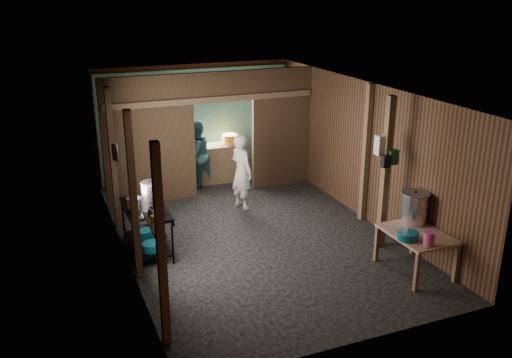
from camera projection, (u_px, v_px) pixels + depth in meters
name	position (u px, v px, depth m)	size (l,w,h in m)	color
floor	(252.00, 233.00, 9.92)	(4.50, 7.00, 0.00)	black
ceiling	(251.00, 90.00, 9.06)	(4.50, 7.00, 0.00)	#44413F
wall_back	(195.00, 121.00, 12.55)	(4.50, 0.00, 2.60)	brown
wall_front	(362.00, 249.00, 6.43)	(4.50, 0.00, 2.60)	brown
wall_left	(120.00, 181.00, 8.69)	(0.00, 7.00, 2.60)	brown
wall_right	(363.00, 151.00, 10.29)	(0.00, 7.00, 2.60)	brown
partition_left	(149.00, 141.00, 10.94)	(1.85, 0.10, 2.60)	#4F3820
partition_right	(281.00, 128.00, 11.98)	(1.35, 0.10, 2.60)	#4F3820
partition_header	(223.00, 86.00, 11.18)	(1.30, 0.10, 0.60)	#4F3820
turquoise_panel	(196.00, 124.00, 12.52)	(4.40, 0.06, 2.50)	#569F9E
back_counter	(216.00, 163.00, 12.47)	(1.20, 0.50, 0.85)	brown
wall_clock	(206.00, 95.00, 12.36)	(0.20, 0.20, 0.03)	silver
post_left_a	(161.00, 248.00, 6.44)	(0.10, 0.12, 2.60)	brown
post_left_b	(133.00, 197.00, 8.02)	(0.10, 0.12, 2.60)	brown
post_left_c	(113.00, 160.00, 9.77)	(0.10, 0.12, 2.60)	brown
post_right	(366.00, 154.00, 10.09)	(0.10, 0.12, 2.60)	brown
post_free	(385.00, 174.00, 9.01)	(0.12, 0.12, 2.60)	brown
cross_beam	(212.00, 99.00, 11.13)	(4.40, 0.12, 0.12)	brown
pan_lid_big	(117.00, 153.00, 8.94)	(0.34, 0.34, 0.03)	gray
pan_lid_small	(114.00, 152.00, 9.32)	(0.30, 0.30, 0.03)	black
wall_shelf	(154.00, 224.00, 6.86)	(0.14, 0.80, 0.03)	brown
jar_white	(158.00, 227.00, 6.62)	(0.07, 0.07, 0.10)	silver
jar_yellow	(154.00, 219.00, 6.84)	(0.08, 0.08, 0.10)	orange
jar_green	(150.00, 213.00, 7.03)	(0.06, 0.06, 0.10)	#0F4822
bag_white	(382.00, 145.00, 8.91)	(0.22, 0.15, 0.32)	silver
bag_green	(393.00, 157.00, 8.89)	(0.16, 0.12, 0.24)	#0F4822
bag_black	(386.00, 161.00, 8.83)	(0.14, 0.10, 0.20)	black
gas_range	(147.00, 229.00, 9.12)	(0.68, 1.33, 0.78)	black
prep_table	(415.00, 252.00, 8.50)	(0.80, 1.10, 0.65)	tan
stove_pot_large	(150.00, 191.00, 9.34)	(0.32, 0.32, 0.32)	silver
stove_pot_med	(134.00, 204.00, 8.91)	(0.24, 0.24, 0.21)	silver
frying_pan	(150.00, 215.00, 8.64)	(0.27, 0.49, 0.07)	gray
blue_tub_front	(151.00, 247.00, 8.91)	(0.31, 0.31, 0.13)	#094A59
blue_tub_back	(145.00, 233.00, 9.40)	(0.33, 0.33, 0.13)	#094A59
stock_pot	(414.00, 208.00, 8.70)	(0.45, 0.45, 0.53)	silver
wash_basin	(408.00, 236.00, 8.16)	(0.31, 0.31, 0.12)	#094A59
pink_bucket	(429.00, 238.00, 7.97)	(0.17, 0.17, 0.20)	#B43F7E
knife	(433.00, 247.00, 7.93)	(0.30, 0.04, 0.01)	silver
yellow_tub	(230.00, 139.00, 12.42)	(0.38, 0.38, 0.21)	orange
cook	(242.00, 172.00, 10.86)	(0.55, 0.36, 1.50)	silver
worker_back	(197.00, 154.00, 12.04)	(0.72, 0.56, 1.49)	#2C6471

